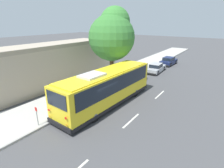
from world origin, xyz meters
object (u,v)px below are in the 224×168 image
Objects in this scene: sign_post_far at (60,105)px; sign_post_near at (37,116)px; fire_hydrant at (128,76)px; parked_sedan_silver at (156,68)px; street_tree at (112,34)px; shuttle_bus at (107,86)px; parked_sedan_navy at (169,61)px.

sign_post_near is at bearing 180.00° from sign_post_far.
parked_sedan_silver is at bearing -14.76° from fire_hydrant.
street_tree is at bearing 160.49° from parked_sedan_silver.
fire_hydrant is (6.95, 1.86, -1.16)m from shuttle_bus.
shuttle_bus is 13.21× the size of fire_hydrant.
sign_post_near reaches higher than parked_sedan_silver.
sign_post_near is (-18.35, 1.43, 0.29)m from parked_sedan_silver.
sign_post_near is at bearing 165.00° from shuttle_bus.
street_tree is 11.62m from sign_post_near.
parked_sedan_silver is 9.62m from street_tree.
parked_sedan_navy is 23.96m from sign_post_near.
sign_post_near reaches higher than parked_sedan_navy.
sign_post_far is (-16.39, 1.43, 0.37)m from parked_sedan_silver.
shuttle_bus is 2.35× the size of parked_sedan_silver.
sign_post_far is at bearing 172.54° from parked_sedan_silver.
parked_sedan_navy is 14.51m from street_tree.
parked_sedan_navy reaches higher than parked_sedan_silver.
shuttle_bus reaches higher than sign_post_near.
parked_sedan_navy is at bearing -7.90° from fire_hydrant.
sign_post_far is (-3.79, 1.80, -0.76)m from shuttle_bus.
fire_hydrant is at bearing 0.26° from sign_post_near.
parked_sedan_navy is 0.51× the size of street_tree.
street_tree reaches higher than shuttle_bus.
street_tree is 5.63m from fire_hydrant.
street_tree is 9.84m from sign_post_far.
shuttle_bus is at bearing -25.42° from sign_post_far.
parked_sedan_navy is 5.34× the size of fire_hydrant.
sign_post_near is at bearing -174.78° from street_tree.
sign_post_far is 1.92× the size of fire_hydrant.
shuttle_bus reaches higher than parked_sedan_silver.
parked_sedan_navy is 22.00m from sign_post_far.
parked_sedan_silver reaches higher than fire_hydrant.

